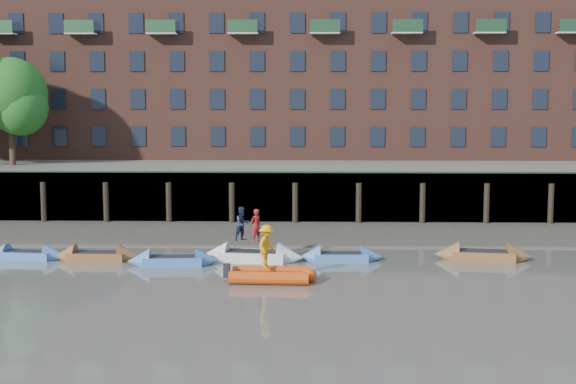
{
  "coord_description": "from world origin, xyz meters",
  "views": [
    {
      "loc": [
        -1.2,
        -28.25,
        8.05
      ],
      "look_at": [
        -2.21,
        12.0,
        3.2
      ],
      "focal_mm": 50.0,
      "sensor_mm": 36.0,
      "label": 1
    }
  ],
  "objects_px": {
    "rowboat_1": "(97,256)",
    "rowboat_2": "(173,261)",
    "rowboat_3": "(253,256)",
    "person_rower_b": "(242,224)",
    "person_rib_crew": "(267,246)",
    "rowboat_0": "(27,255)",
    "rowboat_6": "(483,255)",
    "rowboat_4": "(341,257)",
    "person_rower_a": "(256,225)",
    "rib_tender": "(274,275)"
  },
  "relations": [
    {
      "from": "rowboat_1",
      "to": "rowboat_2",
      "type": "height_order",
      "value": "rowboat_2"
    },
    {
      "from": "rowboat_3",
      "to": "person_rower_b",
      "type": "xyz_separation_m",
      "value": [
        -0.51,
        0.25,
        1.56
      ]
    },
    {
      "from": "rowboat_2",
      "to": "person_rib_crew",
      "type": "height_order",
      "value": "person_rib_crew"
    },
    {
      "from": "rowboat_0",
      "to": "rowboat_1",
      "type": "bearing_deg",
      "value": 1.48
    },
    {
      "from": "rowboat_6",
      "to": "person_rower_b",
      "type": "height_order",
      "value": "person_rower_b"
    },
    {
      "from": "rowboat_3",
      "to": "person_rower_b",
      "type": "relative_size",
      "value": 3.05
    },
    {
      "from": "rowboat_6",
      "to": "rowboat_4",
      "type": "bearing_deg",
      "value": -169.9
    },
    {
      "from": "rowboat_4",
      "to": "person_rower_b",
      "type": "distance_m",
      "value": 5.08
    },
    {
      "from": "rowboat_1",
      "to": "person_rib_crew",
      "type": "xyz_separation_m",
      "value": [
        8.57,
        -4.18,
        1.33
      ]
    },
    {
      "from": "rowboat_4",
      "to": "person_rower_b",
      "type": "bearing_deg",
      "value": 176.55
    },
    {
      "from": "rowboat_1",
      "to": "person_rower_a",
      "type": "bearing_deg",
      "value": 0.18
    },
    {
      "from": "rowboat_0",
      "to": "rowboat_3",
      "type": "xyz_separation_m",
      "value": [
        11.24,
        -0.25,
        0.05
      ]
    },
    {
      "from": "rowboat_1",
      "to": "rowboat_3",
      "type": "bearing_deg",
      "value": 0.16
    },
    {
      "from": "rowboat_0",
      "to": "rowboat_2",
      "type": "height_order",
      "value": "rowboat_2"
    },
    {
      "from": "rowboat_1",
      "to": "rowboat_3",
      "type": "distance_m",
      "value": 7.66
    },
    {
      "from": "rowboat_0",
      "to": "person_rower_a",
      "type": "relative_size",
      "value": 2.56
    },
    {
      "from": "rowboat_0",
      "to": "rib_tender",
      "type": "bearing_deg",
      "value": -14.01
    },
    {
      "from": "person_rib_crew",
      "to": "rowboat_4",
      "type": "bearing_deg",
      "value": -16.12
    },
    {
      "from": "rowboat_1",
      "to": "person_rower_a",
      "type": "height_order",
      "value": "person_rower_a"
    },
    {
      "from": "rib_tender",
      "to": "rowboat_2",
      "type": "bearing_deg",
      "value": 149.41
    },
    {
      "from": "person_rib_crew",
      "to": "rowboat_0",
      "type": "bearing_deg",
      "value": 91.74
    },
    {
      "from": "rowboat_0",
      "to": "person_rib_crew",
      "type": "distance_m",
      "value": 13.01
    },
    {
      "from": "person_rower_a",
      "to": "person_rib_crew",
      "type": "bearing_deg",
      "value": 56.39
    },
    {
      "from": "rowboat_3",
      "to": "rib_tender",
      "type": "height_order",
      "value": "rowboat_3"
    },
    {
      "from": "rowboat_2",
      "to": "person_rib_crew",
      "type": "relative_size",
      "value": 2.35
    },
    {
      "from": "person_rower_b",
      "to": "person_rib_crew",
      "type": "relative_size",
      "value": 0.89
    },
    {
      "from": "rowboat_1",
      "to": "rib_tender",
      "type": "bearing_deg",
      "value": -25.59
    },
    {
      "from": "rowboat_3",
      "to": "rowboat_4",
      "type": "bearing_deg",
      "value": 8.47
    },
    {
      "from": "rowboat_2",
      "to": "rowboat_6",
      "type": "bearing_deg",
      "value": 0.84
    },
    {
      "from": "rib_tender",
      "to": "person_rower_a",
      "type": "bearing_deg",
      "value": 106.36
    },
    {
      "from": "rowboat_0",
      "to": "rowboat_1",
      "type": "relative_size",
      "value": 0.96
    },
    {
      "from": "person_rib_crew",
      "to": "rib_tender",
      "type": "bearing_deg",
      "value": -78.95
    },
    {
      "from": "rowboat_0",
      "to": "rowboat_3",
      "type": "relative_size",
      "value": 0.8
    },
    {
      "from": "person_rower_a",
      "to": "rowboat_2",
      "type": "bearing_deg",
      "value": -28.71
    },
    {
      "from": "rowboat_1",
      "to": "person_rower_a",
      "type": "xyz_separation_m",
      "value": [
        7.82,
        0.03,
        1.56
      ]
    },
    {
      "from": "rowboat_0",
      "to": "person_rower_b",
      "type": "relative_size",
      "value": 2.45
    },
    {
      "from": "person_rower_a",
      "to": "person_rower_b",
      "type": "height_order",
      "value": "person_rower_b"
    },
    {
      "from": "person_rib_crew",
      "to": "rowboat_2",
      "type": "bearing_deg",
      "value": 77.55
    },
    {
      "from": "rowboat_4",
      "to": "person_rower_a",
      "type": "distance_m",
      "value": 4.44
    },
    {
      "from": "rowboat_4",
      "to": "person_rib_crew",
      "type": "relative_size",
      "value": 2.19
    },
    {
      "from": "person_rower_a",
      "to": "rowboat_3",
      "type": "bearing_deg",
      "value": -42.48
    },
    {
      "from": "rowboat_1",
      "to": "rowboat_6",
      "type": "xyz_separation_m",
      "value": [
        18.97,
        0.56,
        0.02
      ]
    },
    {
      "from": "rowboat_1",
      "to": "person_rib_crew",
      "type": "bearing_deg",
      "value": -26.07
    },
    {
      "from": "rowboat_0",
      "to": "rowboat_1",
      "type": "distance_m",
      "value": 3.59
    },
    {
      "from": "rowboat_6",
      "to": "person_rower_a",
      "type": "height_order",
      "value": "person_rower_a"
    },
    {
      "from": "rib_tender",
      "to": "person_rower_b",
      "type": "distance_m",
      "value": 5.07
    },
    {
      "from": "rowboat_6",
      "to": "person_rower_b",
      "type": "relative_size",
      "value": 2.87
    },
    {
      "from": "rib_tender",
      "to": "person_rib_crew",
      "type": "relative_size",
      "value": 2.01
    },
    {
      "from": "rowboat_1",
      "to": "person_rib_crew",
      "type": "distance_m",
      "value": 9.62
    },
    {
      "from": "rowboat_6",
      "to": "rowboat_0",
      "type": "bearing_deg",
      "value": -172.33
    }
  ]
}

